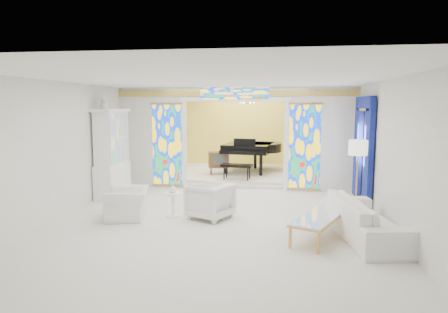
# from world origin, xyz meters

# --- Properties ---
(floor) EXTENTS (12.00, 12.00, 0.00)m
(floor) POSITION_xyz_m (0.00, 0.00, 0.00)
(floor) COLOR silver
(floor) RESTS_ON ground
(ceiling) EXTENTS (7.00, 12.00, 0.02)m
(ceiling) POSITION_xyz_m (0.00, 0.00, 3.00)
(ceiling) COLOR white
(ceiling) RESTS_ON wall_back
(wall_back) EXTENTS (7.00, 0.02, 3.00)m
(wall_back) POSITION_xyz_m (0.00, 6.00, 1.50)
(wall_back) COLOR silver
(wall_back) RESTS_ON floor
(wall_front) EXTENTS (7.00, 0.02, 3.00)m
(wall_front) POSITION_xyz_m (0.00, -6.00, 1.50)
(wall_front) COLOR silver
(wall_front) RESTS_ON floor
(wall_left) EXTENTS (0.02, 12.00, 3.00)m
(wall_left) POSITION_xyz_m (-3.50, 0.00, 1.50)
(wall_left) COLOR silver
(wall_left) RESTS_ON floor
(wall_right) EXTENTS (0.02, 12.00, 3.00)m
(wall_right) POSITION_xyz_m (3.50, 0.00, 1.50)
(wall_right) COLOR silver
(wall_right) RESTS_ON floor
(partition_wall) EXTENTS (7.00, 0.22, 3.00)m
(partition_wall) POSITION_xyz_m (0.00, 2.00, 1.65)
(partition_wall) COLOR silver
(partition_wall) RESTS_ON floor
(stained_glass_left) EXTENTS (0.90, 0.04, 2.40)m
(stained_glass_left) POSITION_xyz_m (-2.03, 1.89, 1.30)
(stained_glass_left) COLOR gold
(stained_glass_left) RESTS_ON partition_wall
(stained_glass_right) EXTENTS (0.90, 0.04, 2.40)m
(stained_glass_right) POSITION_xyz_m (2.03, 1.89, 1.30)
(stained_glass_right) COLOR gold
(stained_glass_right) RESTS_ON partition_wall
(stained_glass_transom) EXTENTS (2.00, 0.04, 0.34)m
(stained_glass_transom) POSITION_xyz_m (0.00, 1.89, 2.82)
(stained_glass_transom) COLOR gold
(stained_glass_transom) RESTS_ON partition_wall
(alcove_platform) EXTENTS (6.80, 3.80, 0.18)m
(alcove_platform) POSITION_xyz_m (0.00, 4.10, 0.09)
(alcove_platform) COLOR silver
(alcove_platform) RESTS_ON floor
(gold_curtain_back) EXTENTS (6.70, 0.10, 2.90)m
(gold_curtain_back) POSITION_xyz_m (0.00, 5.88, 1.50)
(gold_curtain_back) COLOR #E6CF50
(gold_curtain_back) RESTS_ON wall_back
(chandelier) EXTENTS (0.48, 0.48, 0.30)m
(chandelier) POSITION_xyz_m (0.20, 4.00, 2.55)
(chandelier) COLOR #C58E45
(chandelier) RESTS_ON ceiling
(blue_drapes) EXTENTS (0.14, 1.85, 2.65)m
(blue_drapes) POSITION_xyz_m (3.40, 0.70, 1.58)
(blue_drapes) COLOR navy
(blue_drapes) RESTS_ON wall_right
(china_cabinet) EXTENTS (0.56, 1.46, 2.72)m
(china_cabinet) POSITION_xyz_m (-3.22, 0.60, 1.17)
(china_cabinet) COLOR white
(china_cabinet) RESTS_ON floor
(armchair_left) EXTENTS (1.10, 1.19, 0.66)m
(armchair_left) POSITION_xyz_m (-2.00, -1.45, 0.33)
(armchair_left) COLOR white
(armchair_left) RESTS_ON floor
(armchair_right) EXTENTS (1.14, 1.13, 0.78)m
(armchair_right) POSITION_xyz_m (-0.19, -1.22, 0.39)
(armchair_right) COLOR white
(armchair_right) RESTS_ON floor
(sofa) EXTENTS (1.36, 2.63, 0.73)m
(sofa) POSITION_xyz_m (2.95, -2.10, 0.37)
(sofa) COLOR white
(sofa) RESTS_ON floor
(side_table) EXTENTS (0.45, 0.45, 0.54)m
(side_table) POSITION_xyz_m (-1.04, -1.18, 0.35)
(side_table) COLOR white
(side_table) RESTS_ON floor
(vase) EXTENTS (0.23, 0.23, 0.18)m
(vase) POSITION_xyz_m (-1.04, -1.18, 0.63)
(vase) COLOR white
(vase) RESTS_ON side_table
(coffee_table) EXTENTS (1.39, 2.05, 0.44)m
(coffee_table) POSITION_xyz_m (2.13, -2.15, 0.41)
(coffee_table) COLOR white
(coffee_table) RESTS_ON floor
(floor_lamp) EXTENTS (0.51, 0.51, 1.71)m
(floor_lamp) POSITION_xyz_m (3.05, -0.49, 1.46)
(floor_lamp) COLOR #C58E45
(floor_lamp) RESTS_ON floor
(grand_piano) EXTENTS (2.16, 3.07, 1.19)m
(grand_piano) POSITION_xyz_m (0.40, 4.22, 0.98)
(grand_piano) COLOR black
(grand_piano) RESTS_ON alcove_platform
(tv_console) EXTENTS (0.74, 0.60, 0.75)m
(tv_console) POSITION_xyz_m (-0.70, 3.38, 0.67)
(tv_console) COLOR brown
(tv_console) RESTS_ON alcove_platform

